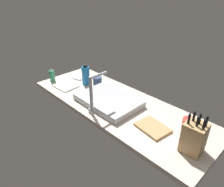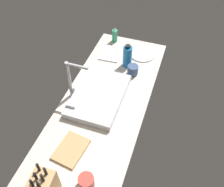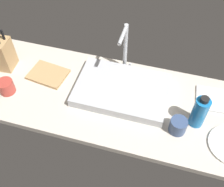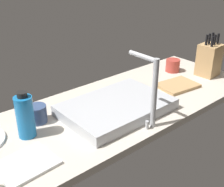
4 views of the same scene
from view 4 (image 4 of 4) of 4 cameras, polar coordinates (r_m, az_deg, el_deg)
countertop_slab at (r=152.15cm, az=0.83°, el=-2.81°), size 167.46×60.88×3.50cm
sink_basin at (r=144.00cm, az=0.83°, el=-2.61°), size 51.51×35.01×5.24cm
faucet at (r=127.28cm, az=7.54°, el=1.33°), size 5.50×16.45×31.75cm
knife_block at (r=193.92cm, az=18.07°, el=6.20°), size 13.01×12.35×25.92cm
cutting_board at (r=175.01cm, az=12.44°, el=1.52°), size 23.89×19.07×1.80cm
water_bottle at (r=127.90cm, az=-16.29°, el=-4.18°), size 7.52×7.52×20.40cm
dish_towel at (r=115.98cm, az=-16.15°, el=-12.89°), size 21.84×18.23×1.20cm
coffee_mug at (r=139.44cm, az=-14.11°, el=-3.80°), size 8.65×8.65×8.13cm
ceramic_cup at (r=196.37cm, az=11.54°, el=5.28°), size 8.93×8.93×7.90cm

